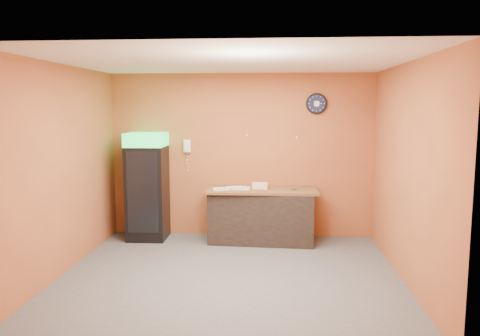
# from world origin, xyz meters

# --- Properties ---
(floor) EXTENTS (4.50, 4.50, 0.00)m
(floor) POSITION_xyz_m (0.00, 0.00, 0.00)
(floor) COLOR #47474C
(floor) RESTS_ON ground
(back_wall) EXTENTS (4.50, 0.02, 2.80)m
(back_wall) POSITION_xyz_m (0.00, 2.00, 1.40)
(back_wall) COLOR #AF5B31
(back_wall) RESTS_ON floor
(left_wall) EXTENTS (0.02, 4.00, 2.80)m
(left_wall) POSITION_xyz_m (-2.25, 0.00, 1.40)
(left_wall) COLOR #AF5B31
(left_wall) RESTS_ON floor
(right_wall) EXTENTS (0.02, 4.00, 2.80)m
(right_wall) POSITION_xyz_m (2.25, 0.00, 1.40)
(right_wall) COLOR #AF5B31
(right_wall) RESTS_ON floor
(ceiling) EXTENTS (4.50, 4.00, 0.02)m
(ceiling) POSITION_xyz_m (0.00, 0.00, 2.80)
(ceiling) COLOR white
(ceiling) RESTS_ON back_wall
(beverage_cooler) EXTENTS (0.64, 0.66, 1.80)m
(beverage_cooler) POSITION_xyz_m (-1.56, 1.61, 0.88)
(beverage_cooler) COLOR black
(beverage_cooler) RESTS_ON floor
(prep_counter) EXTENTS (1.74, 0.84, 0.85)m
(prep_counter) POSITION_xyz_m (0.37, 1.62, 0.43)
(prep_counter) COLOR black
(prep_counter) RESTS_ON floor
(wall_clock) EXTENTS (0.35, 0.06, 0.35)m
(wall_clock) POSITION_xyz_m (1.27, 1.97, 2.29)
(wall_clock) COLOR black
(wall_clock) RESTS_ON back_wall
(wall_phone) EXTENTS (0.12, 0.10, 0.21)m
(wall_phone) POSITION_xyz_m (-0.93, 1.95, 1.56)
(wall_phone) COLOR white
(wall_phone) RESTS_ON back_wall
(butcher_paper) EXTENTS (1.84, 0.84, 0.04)m
(butcher_paper) POSITION_xyz_m (0.37, 1.62, 0.87)
(butcher_paper) COLOR brown
(butcher_paper) RESTS_ON prep_counter
(sub_roll_stack) EXTENTS (0.26, 0.11, 0.11)m
(sub_roll_stack) POSITION_xyz_m (0.34, 1.59, 0.94)
(sub_roll_stack) COLOR beige
(sub_roll_stack) RESTS_ON butcher_paper
(wrapped_sandwich_left) EXTENTS (0.29, 0.18, 0.04)m
(wrapped_sandwich_left) POSITION_xyz_m (-0.28, 1.43, 0.91)
(wrapped_sandwich_left) COLOR silver
(wrapped_sandwich_left) RESTS_ON butcher_paper
(wrapped_sandwich_mid) EXTENTS (0.31, 0.13, 0.04)m
(wrapped_sandwich_mid) POSITION_xyz_m (0.03, 1.50, 0.91)
(wrapped_sandwich_mid) COLOR silver
(wrapped_sandwich_mid) RESTS_ON butcher_paper
(wrapped_sandwich_right) EXTENTS (0.28, 0.19, 0.04)m
(wrapped_sandwich_right) POSITION_xyz_m (-0.08, 1.58, 0.91)
(wrapped_sandwich_right) COLOR silver
(wrapped_sandwich_right) RESTS_ON butcher_paper
(kitchen_tool) EXTENTS (0.06, 0.06, 0.06)m
(kitchen_tool) POSITION_xyz_m (0.10, 1.68, 0.92)
(kitchen_tool) COLOR silver
(kitchen_tool) RESTS_ON butcher_paper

